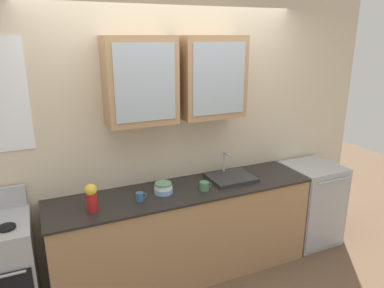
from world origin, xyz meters
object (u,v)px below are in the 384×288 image
at_px(sink_faucet, 231,177).
at_px(cup_near_sink, 205,186).
at_px(bowl_stack, 163,188).
at_px(cup_near_bowls, 140,197).
at_px(vase, 91,197).
at_px(dishwasher, 310,203).

xyz_separation_m(sink_faucet, cup_near_sink, (-0.35, -0.13, 0.02)).
bearing_deg(bowl_stack, cup_near_bowls, -163.03).
distance_m(sink_faucet, bowl_stack, 0.72).
relative_size(sink_faucet, cup_near_bowls, 4.46).
bearing_deg(bowl_stack, sink_faucet, 2.73).
relative_size(cup_near_sink, cup_near_bowls, 1.23).
xyz_separation_m(sink_faucet, vase, (-1.35, -0.12, 0.10)).
relative_size(sink_faucet, cup_near_sink, 3.64).
bearing_deg(dishwasher, vase, -178.23).
xyz_separation_m(vase, cup_near_sink, (1.00, -0.01, -0.08)).
distance_m(sink_faucet, dishwasher, 1.12).
bearing_deg(cup_near_sink, vase, 179.36).
relative_size(bowl_stack, cup_near_sink, 1.41).
bearing_deg(dishwasher, cup_near_sink, -176.47).
xyz_separation_m(bowl_stack, cup_near_sink, (0.36, -0.10, -0.01)).
distance_m(bowl_stack, dishwasher, 1.80).
bearing_deg(cup_near_sink, dishwasher, 3.53).
bearing_deg(vase, cup_near_bowls, 2.16).
xyz_separation_m(bowl_stack, cup_near_bowls, (-0.24, -0.07, -0.01)).
distance_m(bowl_stack, cup_near_sink, 0.37).
xyz_separation_m(sink_faucet, cup_near_bowls, (-0.95, -0.11, 0.02)).
distance_m(bowl_stack, vase, 0.65).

